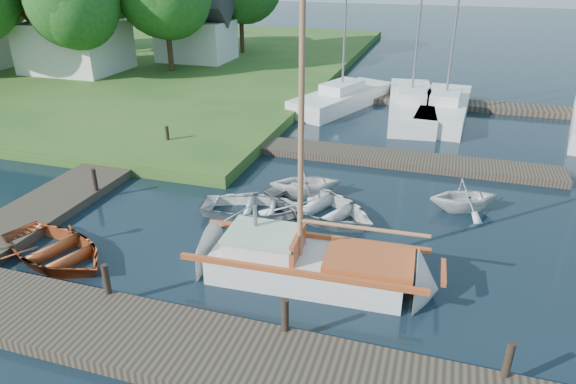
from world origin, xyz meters
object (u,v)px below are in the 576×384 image
(dinghy, at_px, (54,247))
(house_a, at_px, (73,33))
(tender_a, at_px, (255,204))
(marina_boat_0, at_px, (342,97))
(mooring_post_2, at_px, (285,315))
(mooring_post_1, at_px, (106,279))
(tender_c, at_px, (320,204))
(mooring_post_5, at_px, (167,135))
(tree_2, at_px, (73,0))
(tender_b, at_px, (306,179))
(tender_d, at_px, (465,194))
(marina_boat_1, at_px, (411,103))
(sailboat, at_px, (313,267))
(house_c, at_px, (196,31))
(mooring_post_3, at_px, (508,360))
(marina_boat_2, at_px, (445,106))
(mooring_post_4, at_px, (95,180))

(dinghy, relative_size, house_a, 0.61)
(tender_a, xyz_separation_m, house_a, (-18.73, 15.52, 2.60))
(marina_boat_0, bearing_deg, mooring_post_2, -150.34)
(mooring_post_1, bearing_deg, tender_c, 58.12)
(mooring_post_1, xyz_separation_m, mooring_post_5, (-4.00, 10.00, 0.00))
(tree_2, bearing_deg, mooring_post_5, -39.45)
(tender_b, height_order, tender_d, tender_b)
(tender_a, bearing_deg, marina_boat_1, -26.64)
(mooring_post_2, relative_size, sailboat, 0.08)
(tree_2, bearing_deg, tender_c, -34.76)
(house_c, bearing_deg, sailboat, -57.72)
(sailboat, bearing_deg, tree_2, 137.17)
(mooring_post_1, bearing_deg, tree_2, 128.21)
(mooring_post_1, relative_size, tree_2, 0.10)
(house_a, height_order, tree_2, tree_2)
(tender_c, bearing_deg, tender_d, -42.15)
(dinghy, bearing_deg, marina_boat_0, 4.93)
(mooring_post_2, bearing_deg, mooring_post_5, 130.36)
(mooring_post_1, bearing_deg, mooring_post_3, 0.00)
(tender_b, distance_m, tree_2, 21.93)
(mooring_post_2, distance_m, marina_boat_1, 18.94)
(dinghy, height_order, tender_a, dinghy)
(tender_c, distance_m, tree_2, 23.33)
(mooring_post_1, bearing_deg, tender_b, 68.13)
(mooring_post_5, xyz_separation_m, tender_c, (7.75, -3.96, -0.27))
(tender_c, bearing_deg, mooring_post_2, -146.95)
(marina_boat_2, bearing_deg, mooring_post_4, 144.26)
(tender_d, xyz_separation_m, tree_2, (-23.22, 11.22, 4.64))
(marina_boat_1, bearing_deg, marina_boat_0, 81.28)
(mooring_post_5, height_order, house_a, house_a)
(mooring_post_5, bearing_deg, tender_b, -21.38)
(mooring_post_4, distance_m, house_c, 23.16)
(mooring_post_3, height_order, tender_a, mooring_post_3)
(dinghy, distance_m, tender_a, 6.06)
(tender_b, bearing_deg, mooring_post_5, 46.78)
(tender_b, xyz_separation_m, house_a, (-19.93, 13.71, 2.31))
(mooring_post_2, distance_m, tender_c, 6.09)
(mooring_post_1, bearing_deg, marina_boat_0, 84.85)
(tender_a, height_order, house_a, house_a)
(house_c, relative_size, tree_2, 0.67)
(house_c, bearing_deg, mooring_post_5, -67.62)
(sailboat, height_order, tender_b, sailboat)
(mooring_post_4, distance_m, sailboat, 8.84)
(house_a, bearing_deg, tender_b, -34.53)
(house_a, bearing_deg, mooring_post_5, -40.24)
(sailboat, height_order, house_c, sailboat)
(mooring_post_3, relative_size, marina_boat_1, 0.08)
(dinghy, xyz_separation_m, house_c, (-8.37, 25.74, 2.19))
(tender_b, xyz_separation_m, marina_boat_1, (2.56, 11.63, -0.09))
(marina_boat_0, relative_size, house_c, 2.26)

